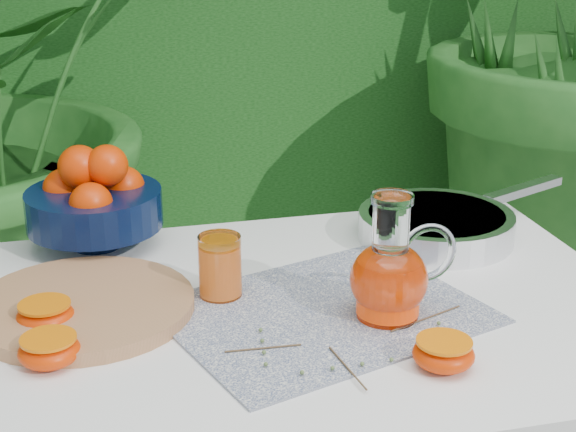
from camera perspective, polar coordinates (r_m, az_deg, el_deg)
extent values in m
imported|color=#236020|center=(2.66, 16.99, 13.01)|extent=(2.61, 2.61, 2.00)
cube|color=white|center=(1.26, 0.22, -6.69)|extent=(1.00, 0.70, 0.04)
cylinder|color=white|center=(1.83, 11.85, -11.26)|extent=(0.04, 0.04, 0.71)
cube|color=#0D1B49|center=(1.24, 2.25, -6.24)|extent=(0.50, 0.44, 0.00)
cylinder|color=#AA704D|center=(1.27, -13.12, -5.70)|extent=(0.37, 0.37, 0.02)
cylinder|color=black|center=(1.49, -12.27, -1.28)|extent=(0.09, 0.09, 0.04)
cylinder|color=black|center=(1.47, -12.41, 0.48)|extent=(0.24, 0.24, 0.06)
sphere|color=red|center=(1.49, -14.29, 1.68)|extent=(0.08, 0.08, 0.07)
sphere|color=red|center=(1.48, -10.57, 1.88)|extent=(0.08, 0.08, 0.07)
sphere|color=red|center=(1.41, -12.62, 0.76)|extent=(0.08, 0.08, 0.07)
sphere|color=red|center=(1.52, -12.36, 2.15)|extent=(0.08, 0.08, 0.07)
sphere|color=red|center=(1.45, -13.31, 3.11)|extent=(0.08, 0.08, 0.07)
sphere|color=red|center=(1.44, -11.61, 3.22)|extent=(0.07, 0.07, 0.07)
cylinder|color=white|center=(1.23, 6.44, -6.27)|extent=(0.09, 0.09, 0.01)
ellipsoid|color=white|center=(1.20, 6.53, -4.07)|extent=(0.11, 0.11, 0.10)
cylinder|color=white|center=(1.17, 6.69, -0.59)|extent=(0.05, 0.05, 0.07)
cylinder|color=white|center=(1.16, 6.76, 1.12)|extent=(0.06, 0.06, 0.01)
torus|color=white|center=(1.21, 9.01, -2.35)|extent=(0.09, 0.01, 0.09)
cylinder|color=red|center=(1.21, 6.51, -4.55)|extent=(0.09, 0.09, 0.08)
cylinder|color=white|center=(1.27, -4.42, -3.23)|extent=(0.07, 0.07, 0.09)
cylinder|color=orange|center=(1.27, -4.41, -3.53)|extent=(0.06, 0.06, 0.07)
cylinder|color=#E16407|center=(1.25, -4.46, -1.94)|extent=(0.06, 0.06, 0.00)
cylinder|color=silver|center=(1.50, 9.53, -0.65)|extent=(0.34, 0.34, 0.05)
cylinder|color=silver|center=(1.49, 9.57, 0.05)|extent=(0.30, 0.30, 0.01)
cube|color=silver|center=(1.66, 14.98, 1.66)|extent=(0.19, 0.10, 0.02)
ellipsoid|color=red|center=(1.15, -15.17, -8.43)|extent=(0.09, 0.09, 0.04)
cylinder|color=#E16407|center=(1.14, -15.25, -7.66)|extent=(0.08, 0.08, 0.00)
ellipsoid|color=red|center=(1.23, -15.41, -6.27)|extent=(0.09, 0.09, 0.04)
cylinder|color=#E16407|center=(1.23, -15.48, -5.54)|extent=(0.08, 0.08, 0.00)
ellipsoid|color=red|center=(1.12, 10.02, -8.80)|extent=(0.09, 0.09, 0.04)
cylinder|color=#E16407|center=(1.11, 10.07, -8.01)|extent=(0.08, 0.08, 0.00)
cylinder|color=#513B25|center=(1.10, 3.86, -9.76)|extent=(0.02, 0.11, 0.00)
sphere|color=#4F6635|center=(1.08, 0.92, -10.08)|extent=(0.01, 0.01, 0.01)
sphere|color=#4F6635|center=(1.09, 2.89, -9.79)|extent=(0.01, 0.01, 0.01)
sphere|color=#4F6635|center=(1.10, 4.82, -9.50)|extent=(0.01, 0.01, 0.01)
sphere|color=#4F6635|center=(1.11, 6.71, -9.20)|extent=(0.01, 0.01, 0.01)
cylinder|color=#513B25|center=(1.22, 8.91, -6.56)|extent=(0.12, 0.05, 0.00)
sphere|color=#4F6635|center=(1.27, 6.64, -5.33)|extent=(0.01, 0.01, 0.01)
sphere|color=#4F6635|center=(1.24, 8.14, -6.07)|extent=(0.01, 0.01, 0.01)
sphere|color=#4F6635|center=(1.21, 9.72, -6.84)|extent=(0.01, 0.01, 0.01)
sphere|color=#4F6635|center=(1.18, 11.38, -7.64)|extent=(0.01, 0.01, 0.01)
cylinder|color=#513B25|center=(1.14, -1.62, -8.53)|extent=(0.10, 0.01, 0.00)
sphere|color=#4F6635|center=(1.10, -1.44, -9.55)|extent=(0.01, 0.01, 0.01)
sphere|color=#4F6635|center=(1.12, -1.56, -8.79)|extent=(0.01, 0.01, 0.01)
sphere|color=#4F6635|center=(1.15, -1.67, -8.06)|extent=(0.01, 0.01, 0.01)
sphere|color=#4F6635|center=(1.18, -1.78, -7.37)|extent=(0.01, 0.01, 0.01)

